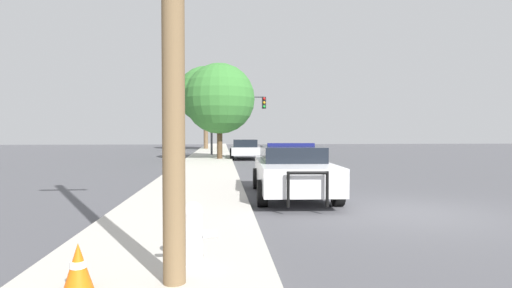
% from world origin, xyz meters
% --- Properties ---
extents(ground_plane, '(110.00, 110.00, 0.00)m').
position_xyz_m(ground_plane, '(0.00, 0.00, 0.00)').
color(ground_plane, '#4F4F54').
extents(sidewalk_left, '(3.00, 110.00, 0.13)m').
position_xyz_m(sidewalk_left, '(-5.10, 0.00, 0.07)').
color(sidewalk_left, '#BCB7AD').
rests_on(sidewalk_left, ground_plane).
extents(police_car, '(2.26, 5.26, 1.49)m').
position_xyz_m(police_car, '(-2.28, 2.66, 0.75)').
color(police_car, white).
rests_on(police_car, ground_plane).
extents(fire_hydrant, '(0.61, 0.27, 0.79)m').
position_xyz_m(fire_hydrant, '(-4.62, -3.45, 0.55)').
color(fire_hydrant, white).
rests_on(fire_hydrant, sidewalk_left).
extents(traffic_light, '(4.24, 0.35, 4.58)m').
position_xyz_m(traffic_light, '(-3.23, 22.10, 3.43)').
color(traffic_light, '#424247').
rests_on(traffic_light, sidewalk_left).
extents(car_background_midblock, '(2.11, 4.21, 1.34)m').
position_xyz_m(car_background_midblock, '(-2.68, 18.68, 0.72)').
color(car_background_midblock, '#B7B7BC').
rests_on(car_background_midblock, ground_plane).
extents(tree_sidewalk_far, '(5.99, 5.99, 8.73)m').
position_xyz_m(tree_sidewalk_far, '(-5.93, 34.25, 5.85)').
color(tree_sidewalk_far, brown).
rests_on(tree_sidewalk_far, sidewalk_left).
extents(tree_sidewalk_mid, '(4.54, 4.54, 6.14)m').
position_xyz_m(tree_sidewalk_mid, '(-4.38, 17.39, 3.99)').
color(tree_sidewalk_mid, '#4C3823').
rests_on(tree_sidewalk_mid, sidewalk_left).
extents(traffic_cone, '(0.31, 0.31, 0.50)m').
position_xyz_m(traffic_cone, '(-5.75, -4.18, 0.38)').
color(traffic_cone, orange).
rests_on(traffic_cone, sidewalk_left).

